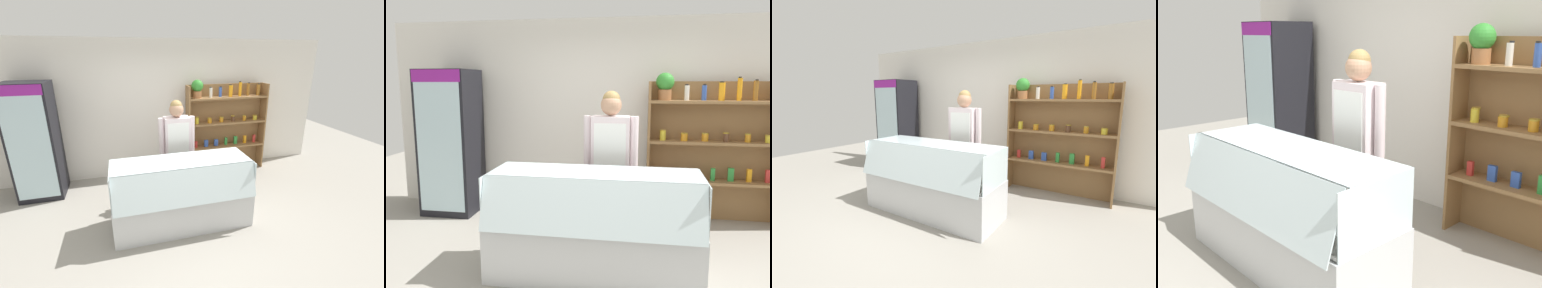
{
  "view_description": "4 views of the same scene",
  "coord_description": "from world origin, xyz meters",
  "views": [
    {
      "loc": [
        -0.9,
        -3.09,
        2.44
      ],
      "look_at": [
        0.18,
        0.81,
        0.99
      ],
      "focal_mm": 24.0,
      "sensor_mm": 36.0,
      "label": 1
    },
    {
      "loc": [
        0.25,
        -3.22,
        1.83
      ],
      "look_at": [
        -0.38,
        0.51,
        1.2
      ],
      "focal_mm": 35.0,
      "sensor_mm": 36.0,
      "label": 2
    },
    {
      "loc": [
        2.07,
        -2.59,
        1.63
      ],
      "look_at": [
        -0.01,
        0.72,
        0.92
      ],
      "focal_mm": 24.0,
      "sensor_mm": 36.0,
      "label": 3
    },
    {
      "loc": [
        2.49,
        -1.73,
        1.88
      ],
      "look_at": [
        -0.13,
        0.79,
        0.92
      ],
      "focal_mm": 40.0,
      "sensor_mm": 36.0,
      "label": 4
    }
  ],
  "objects": [
    {
      "name": "drinks_fridge",
      "position": [
        -2.37,
        1.6,
        1.0
      ],
      "size": [
        0.71,
        0.65,
        2.0
      ],
      "color": "black",
      "rests_on": "ground"
    },
    {
      "name": "shelving_unit",
      "position": [
        1.13,
        1.77,
        1.07
      ],
      "size": [
        1.69,
        0.29,
        1.95
      ],
      "color": "olive",
      "rests_on": "ground"
    },
    {
      "name": "deli_display_case",
      "position": [
        -0.16,
        0.12,
        0.31
      ],
      "size": [
        1.97,
        0.8,
        1.01
      ],
      "color": "silver",
      "rests_on": "ground"
    },
    {
      "name": "ground_plane",
      "position": [
        0.0,
        0.0,
        0.0
      ],
      "size": [
        12.0,
        12.0,
        0.0
      ],
      "primitive_type": "plane",
      "color": "gray"
    },
    {
      "name": "shop_clerk",
      "position": [
        -0.07,
        0.82,
        1.04
      ],
      "size": [
        0.6,
        0.25,
        1.74
      ],
      "color": "#2D2D38",
      "rests_on": "ground"
    },
    {
      "name": "back_wall",
      "position": [
        0.0,
        2.07,
        1.35
      ],
      "size": [
        6.8,
        0.1,
        2.7
      ],
      "primitive_type": "cube",
      "color": "white",
      "rests_on": "ground"
    }
  ]
}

